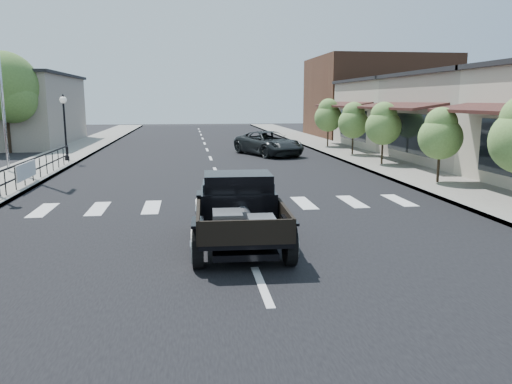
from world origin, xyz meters
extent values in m
plane|color=black|center=(0.00, 0.00, 0.00)|extent=(120.00, 120.00, 0.00)
cube|color=black|center=(0.00, 15.00, 0.01)|extent=(14.00, 80.00, 0.02)
cube|color=gray|center=(-8.50, 15.00, 0.07)|extent=(3.00, 80.00, 0.15)
cube|color=gray|center=(8.50, 15.00, 0.07)|extent=(3.00, 80.00, 0.15)
cube|color=#A29988|center=(15.00, 13.00, 2.25)|extent=(10.00, 9.00, 4.50)
cube|color=#B6AE9A|center=(15.00, 22.00, 2.25)|extent=(10.00, 9.00, 4.50)
cube|color=brown|center=(15.50, 32.00, 3.50)|extent=(11.00, 10.00, 7.00)
imported|color=black|center=(3.54, 18.22, 0.71)|extent=(4.13, 5.65, 1.43)
camera|label=1|loc=(-1.24, -11.31, 3.26)|focal=35.00mm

